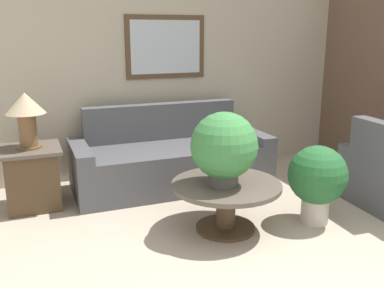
# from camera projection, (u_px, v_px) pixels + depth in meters

# --- Properties ---
(wall_back) EXTENTS (6.55, 0.09, 2.60)m
(wall_back) POSITION_uv_depth(u_px,v_px,m) (175.00, 68.00, 5.39)
(wall_back) COLOR #B2A893
(wall_back) RESTS_ON ground_plane
(couch_main) EXTENTS (2.24, 0.93, 0.92)m
(couch_main) POSITION_uv_depth(u_px,v_px,m) (171.00, 160.00, 4.99)
(couch_main) COLOR #4C4C51
(couch_main) RESTS_ON ground_plane
(coffee_table) EXTENTS (0.98, 0.98, 0.45)m
(coffee_table) POSITION_uv_depth(u_px,v_px,m) (226.00, 196.00, 3.83)
(coffee_table) COLOR #4C3823
(coffee_table) RESTS_ON ground_plane
(side_table) EXTENTS (0.59, 0.59, 0.63)m
(side_table) POSITION_uv_depth(u_px,v_px,m) (33.00, 177.00, 4.35)
(side_table) COLOR #4C3823
(side_table) RESTS_ON ground_plane
(table_lamp) EXTENTS (0.38, 0.38, 0.56)m
(table_lamp) POSITION_uv_depth(u_px,v_px,m) (26.00, 111.00, 4.17)
(table_lamp) COLOR brown
(table_lamp) RESTS_ON side_table
(potted_plant_on_table) EXTENTS (0.58, 0.58, 0.65)m
(potted_plant_on_table) POSITION_uv_depth(u_px,v_px,m) (224.00, 147.00, 3.67)
(potted_plant_on_table) COLOR #4C4742
(potted_plant_on_table) RESTS_ON coffee_table
(potted_plant_floor) EXTENTS (0.55, 0.55, 0.75)m
(potted_plant_floor) POSITION_uv_depth(u_px,v_px,m) (317.00, 178.00, 3.95)
(potted_plant_floor) COLOR beige
(potted_plant_floor) RESTS_ON ground_plane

